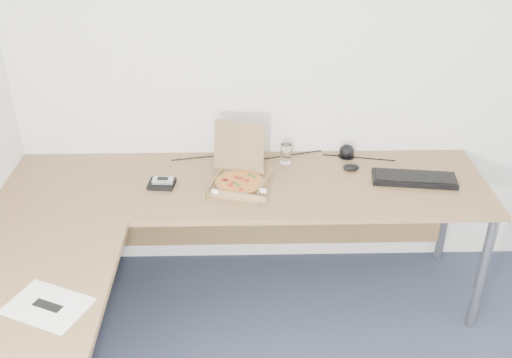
{
  "coord_description": "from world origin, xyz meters",
  "views": [
    {
      "loc": [
        -0.51,
        -1.24,
        2.26
      ],
      "look_at": [
        -0.45,
        1.28,
        0.82
      ],
      "focal_mm": 41.35,
      "sensor_mm": 36.0,
      "label": 1
    }
  ],
  "objects_px": {
    "wallet": "(162,184)",
    "drinking_glass": "(286,154)",
    "desk": "(176,236)",
    "keyboard": "(414,179)",
    "pizza_box": "(239,179)"
  },
  "relations": [
    {
      "from": "wallet",
      "to": "drinking_glass",
      "type": "bearing_deg",
      "value": 26.75
    },
    {
      "from": "desk",
      "to": "wallet",
      "type": "distance_m",
      "value": 0.42
    },
    {
      "from": "desk",
      "to": "keyboard",
      "type": "bearing_deg",
      "value": 19.44
    },
    {
      "from": "desk",
      "to": "pizza_box",
      "type": "relative_size",
      "value": 7.84
    },
    {
      "from": "drinking_glass",
      "to": "wallet",
      "type": "xyz_separation_m",
      "value": [
        -0.65,
        -0.24,
        -0.04
      ]
    },
    {
      "from": "pizza_box",
      "to": "keyboard",
      "type": "distance_m",
      "value": 0.91
    },
    {
      "from": "drinking_glass",
      "to": "wallet",
      "type": "height_order",
      "value": "drinking_glass"
    },
    {
      "from": "pizza_box",
      "to": "drinking_glass",
      "type": "height_order",
      "value": "pizza_box"
    },
    {
      "from": "pizza_box",
      "to": "drinking_glass",
      "type": "distance_m",
      "value": 0.35
    },
    {
      "from": "wallet",
      "to": "desk",
      "type": "bearing_deg",
      "value": -68.36
    },
    {
      "from": "drinking_glass",
      "to": "pizza_box",
      "type": "bearing_deg",
      "value": -137.57
    },
    {
      "from": "wallet",
      "to": "pizza_box",
      "type": "bearing_deg",
      "value": 7.3
    },
    {
      "from": "pizza_box",
      "to": "keyboard",
      "type": "xyz_separation_m",
      "value": [
        0.91,
        0.01,
        -0.02
      ]
    },
    {
      "from": "drinking_glass",
      "to": "keyboard",
      "type": "relative_size",
      "value": 0.26
    },
    {
      "from": "desk",
      "to": "drinking_glass",
      "type": "xyz_separation_m",
      "value": [
        0.55,
        0.64,
        0.08
      ]
    }
  ]
}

